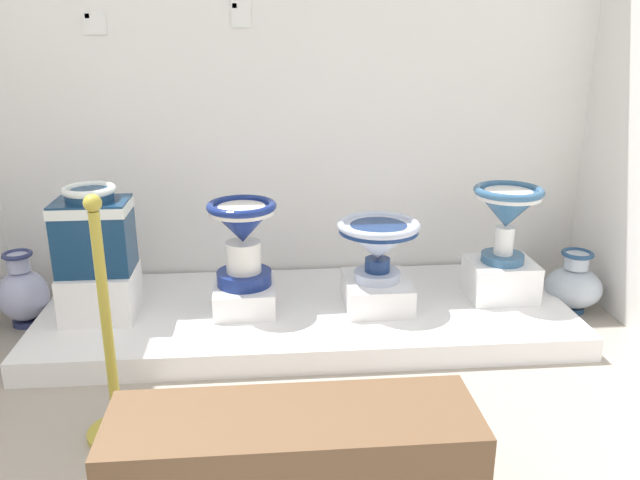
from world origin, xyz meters
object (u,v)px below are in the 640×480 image
plinth_block_central_ornate (101,293)px  decorative_vase_companion (573,285)px  antique_toilet_central_ornate (93,228)px  stanchion_post_near_left (111,366)px  antique_toilet_rightmost (507,209)px  decorative_vase_spare (23,293)px  plinth_block_rightmost (500,279)px  antique_toilet_slender_white (242,232)px  antique_toilet_pale_glazed (378,240)px  plinth_block_slender_white (245,296)px  info_placard_first (95,23)px  info_placard_second (241,14)px  museum_bench (294,470)px  plinth_block_pale_glazed (377,292)px

plinth_block_central_ornate → decorative_vase_companion: (2.52, 0.09, -0.09)m
antique_toilet_central_ornate → stanchion_post_near_left: (0.24, -0.86, -0.28)m
antique_toilet_rightmost → decorative_vase_spare: antique_toilet_rightmost is taller
decorative_vase_companion → decorative_vase_spare: bearing=178.3°
plinth_block_rightmost → stanchion_post_near_left: (-1.84, -0.91, 0.08)m
antique_toilet_rightmost → antique_toilet_central_ornate: bearing=-178.6°
antique_toilet_slender_white → antique_toilet_pale_glazed: bearing=-2.2°
plinth_block_slender_white → decorative_vase_companion: 1.80m
plinth_block_slender_white → antique_toilet_rightmost: 1.43m
antique_toilet_slender_white → decorative_vase_companion: (1.80, 0.07, -0.38)m
antique_toilet_slender_white → decorative_vase_spare: size_ratio=1.07×
info_placard_first → info_placard_second: size_ratio=0.84×
info_placard_second → decorative_vase_spare: (-1.18, -0.39, -1.40)m
plinth_block_slender_white → stanchion_post_near_left: stanchion_post_near_left is taller
plinth_block_slender_white → stanchion_post_near_left: 1.01m
plinth_block_slender_white → museum_bench: museum_bench is taller
antique_toilet_central_ornate → antique_toilet_pale_glazed: size_ratio=1.02×
antique_toilet_central_ornate → decorative_vase_spare: antique_toilet_central_ornate is taller
antique_toilet_central_ornate → antique_toilet_rightmost: 2.08m
plinth_block_pale_glazed → antique_toilet_pale_glazed: antique_toilet_pale_glazed is taller
antique_toilet_slender_white → antique_toilet_pale_glazed: antique_toilet_slender_white is taller
stanchion_post_near_left → info_placard_second: bearing=71.1°
decorative_vase_companion → stanchion_post_near_left: 2.47m
antique_toilet_central_ornate → museum_bench: bearing=-56.9°
antique_toilet_slender_white → decorative_vase_spare: (-1.17, 0.16, -0.35)m
plinth_block_slender_white → plinth_block_pale_glazed: bearing=-2.2°
antique_toilet_pale_glazed → decorative_vase_companion: 1.17m
antique_toilet_slender_white → plinth_block_rightmost: size_ratio=1.25×
antique_toilet_slender_white → stanchion_post_near_left: size_ratio=0.45×
plinth_block_pale_glazed → decorative_vase_companion: decorative_vase_companion is taller
antique_toilet_pale_glazed → info_placard_first: 1.86m
plinth_block_slender_white → plinth_block_rightmost: bearing=1.1°
plinth_block_rightmost → info_placard_first: (-2.11, 0.52, 1.31)m
plinth_block_rightmost → stanchion_post_near_left: size_ratio=0.36×
plinth_block_rightmost → info_placard_second: info_placard_second is taller
antique_toilet_pale_glazed → antique_toilet_rightmost: size_ratio=1.03×
antique_toilet_central_ornate → antique_toilet_rightmost: bearing=1.4°
antique_toilet_pale_glazed → plinth_block_central_ornate: bearing=179.9°
plinth_block_slender_white → decorative_vase_spare: bearing=172.3°
antique_toilet_slender_white → antique_toilet_central_ornate: bearing=-178.0°
antique_toilet_pale_glazed → museum_bench: antique_toilet_pale_glazed is taller
antique_toilet_central_ornate → antique_toilet_slender_white: bearing=2.0°
antique_toilet_slender_white → antique_toilet_rightmost: bearing=1.1°
decorative_vase_companion → antique_toilet_slender_white: bearing=-177.8°
plinth_block_pale_glazed → antique_toilet_rightmost: bearing=4.3°
plinth_block_central_ornate → antique_toilet_slender_white: antique_toilet_slender_white is taller
decorative_vase_spare → museum_bench: decorative_vase_spare is taller
antique_toilet_pale_glazed → plinth_block_rightmost: size_ratio=1.21×
antique_toilet_pale_glazed → stanchion_post_near_left: 1.45m
plinth_block_central_ornate → museum_bench: (0.90, -1.38, -0.04)m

